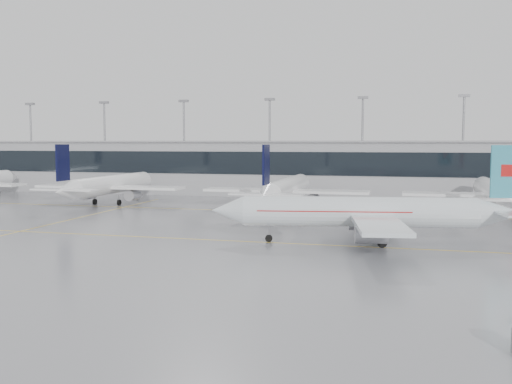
# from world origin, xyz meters

# --- Properties ---
(ground) EXTENTS (320.00, 320.00, 0.00)m
(ground) POSITION_xyz_m (0.00, 0.00, 0.00)
(ground) COLOR gray
(ground) RESTS_ON ground
(taxi_line_main) EXTENTS (120.00, 0.25, 0.01)m
(taxi_line_main) POSITION_xyz_m (0.00, 0.00, 0.01)
(taxi_line_main) COLOR yellow
(taxi_line_main) RESTS_ON ground
(taxi_line_north) EXTENTS (120.00, 0.25, 0.01)m
(taxi_line_north) POSITION_xyz_m (0.00, 30.00, 0.01)
(taxi_line_north) COLOR yellow
(taxi_line_north) RESTS_ON ground
(taxi_line_cross) EXTENTS (0.25, 60.00, 0.01)m
(taxi_line_cross) POSITION_xyz_m (-30.00, 15.00, 0.01)
(taxi_line_cross) COLOR yellow
(taxi_line_cross) RESTS_ON ground
(terminal) EXTENTS (180.00, 15.00, 12.00)m
(terminal) POSITION_xyz_m (0.00, 62.00, 6.00)
(terminal) COLOR #97979A
(terminal) RESTS_ON ground
(terminal_glass) EXTENTS (180.00, 0.20, 5.00)m
(terminal_glass) POSITION_xyz_m (0.00, 54.45, 7.50)
(terminal_glass) COLOR black
(terminal_glass) RESTS_ON ground
(terminal_roof) EXTENTS (182.00, 16.00, 0.40)m
(terminal_roof) POSITION_xyz_m (0.00, 62.00, 12.20)
(terminal_roof) COLOR gray
(terminal_roof) RESTS_ON ground
(light_masts) EXTENTS (156.40, 1.00, 22.60)m
(light_masts) POSITION_xyz_m (0.00, 68.00, 13.34)
(light_masts) COLOR gray
(light_masts) RESTS_ON ground
(air_canada_jet) EXTENTS (37.08, 30.09, 11.73)m
(air_canada_jet) POSITION_xyz_m (16.41, 2.30, 3.73)
(air_canada_jet) COLOR silver
(air_canada_jet) RESTS_ON ground
(parked_jet_b) EXTENTS (29.64, 36.96, 11.72)m
(parked_jet_b) POSITION_xyz_m (-35.00, 33.69, 3.71)
(parked_jet_b) COLOR white
(parked_jet_b) RESTS_ON ground
(parked_jet_c) EXTENTS (29.64, 36.96, 11.72)m
(parked_jet_c) POSITION_xyz_m (-0.00, 33.69, 3.71)
(parked_jet_c) COLOR white
(parked_jet_c) RESTS_ON ground
(parked_jet_d) EXTENTS (29.64, 36.96, 11.72)m
(parked_jet_d) POSITION_xyz_m (35.00, 33.69, 3.71)
(parked_jet_d) COLOR white
(parked_jet_d) RESTS_ON ground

